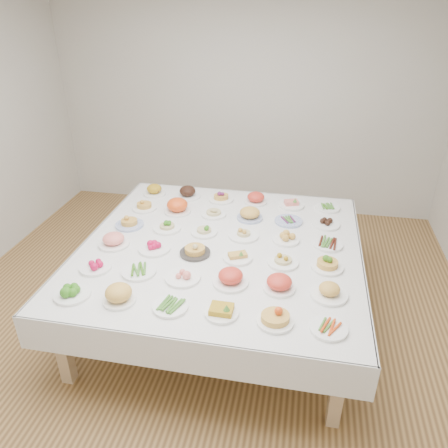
% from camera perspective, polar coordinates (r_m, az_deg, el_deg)
% --- Properties ---
extents(room_envelope, '(5.02, 5.02, 2.81)m').
position_cam_1_polar(room_envelope, '(3.30, -3.82, 13.05)').
color(room_envelope, '#A37A44').
rests_on(room_envelope, ground).
extents(display_table, '(2.39, 2.39, 0.75)m').
position_cam_1_polar(display_table, '(3.80, -0.44, -3.60)').
color(display_table, white).
rests_on(display_table, ground).
extents(dish_0, '(0.26, 0.26, 0.12)m').
position_cam_1_polar(dish_0, '(3.33, -19.29, -8.07)').
color(dish_0, white).
rests_on(dish_0, display_table).
extents(dish_1, '(0.23, 0.23, 0.14)m').
position_cam_1_polar(dish_1, '(3.18, -13.58, -8.89)').
color(dish_1, white).
rests_on(dish_1, display_table).
extents(dish_2, '(0.24, 0.24, 0.06)m').
position_cam_1_polar(dish_2, '(3.08, -7.02, -10.49)').
color(dish_2, white).
rests_on(dish_2, display_table).
extents(dish_3, '(0.23, 0.23, 0.11)m').
position_cam_1_polar(dish_3, '(2.99, -0.33, -10.99)').
color(dish_3, white).
rests_on(dish_3, display_table).
extents(dish_4, '(0.28, 0.27, 0.16)m').
position_cam_1_polar(dish_4, '(2.93, 6.75, -11.54)').
color(dish_4, white).
rests_on(dish_4, display_table).
extents(dish_5, '(0.24, 0.24, 0.05)m').
position_cam_1_polar(dish_5, '(2.97, 13.50, -12.98)').
color(dish_5, white).
rests_on(dish_5, display_table).
extents(dish_6, '(0.25, 0.25, 0.10)m').
position_cam_1_polar(dish_6, '(3.59, -16.48, -5.10)').
color(dish_6, white).
rests_on(dish_6, display_table).
extents(dish_7, '(0.27, 0.26, 0.06)m').
position_cam_1_polar(dish_7, '(3.47, -11.06, -5.93)').
color(dish_7, white).
rests_on(dish_7, display_table).
extents(dish_8, '(0.27, 0.27, 0.10)m').
position_cam_1_polar(dish_8, '(3.34, -5.43, -6.53)').
color(dish_8, white).
rests_on(dish_8, display_table).
extents(dish_9, '(0.28, 0.28, 0.15)m').
position_cam_1_polar(dish_9, '(3.26, 0.87, -6.73)').
color(dish_9, white).
rests_on(dish_9, display_table).
extents(dish_10, '(0.24, 0.24, 0.15)m').
position_cam_1_polar(dish_10, '(3.23, 7.24, -7.42)').
color(dish_10, white).
rests_on(dish_10, display_table).
extents(dish_11, '(0.27, 0.27, 0.15)m').
position_cam_1_polar(dish_11, '(3.23, 13.63, -8.10)').
color(dish_11, white).
rests_on(dish_11, display_table).
extents(dish_12, '(0.26, 0.26, 0.15)m').
position_cam_1_polar(dish_12, '(3.85, -14.25, -1.78)').
color(dish_12, white).
rests_on(dish_12, display_table).
extents(dish_13, '(0.27, 0.27, 0.10)m').
position_cam_1_polar(dish_13, '(3.73, -9.10, -2.84)').
color(dish_13, white).
rests_on(dish_13, display_table).
extents(dish_14, '(0.25, 0.25, 0.15)m').
position_cam_1_polar(dish_14, '(3.62, -3.83, -3.03)').
color(dish_14, '#2E2B29').
rests_on(dish_14, display_table).
extents(dish_15, '(0.24, 0.24, 0.09)m').
position_cam_1_polar(dish_15, '(3.57, 1.80, -4.12)').
color(dish_15, white).
rests_on(dish_15, display_table).
extents(dish_16, '(0.25, 0.25, 0.12)m').
position_cam_1_polar(dish_16, '(3.53, 7.74, -4.42)').
color(dish_16, white).
rests_on(dish_16, display_table).
extents(dish_17, '(0.25, 0.25, 0.15)m').
position_cam_1_polar(dish_17, '(3.53, 13.40, -4.69)').
color(dish_17, white).
rests_on(dish_17, display_table).
extents(dish_18, '(0.26, 0.26, 0.15)m').
position_cam_1_polar(dish_18, '(4.14, -12.31, 0.56)').
color(dish_18, '#4C66B2').
rests_on(dish_18, display_table).
extents(dish_19, '(0.25, 0.25, 0.13)m').
position_cam_1_polar(dish_19, '(4.02, -7.46, 0.05)').
color(dish_19, white).
rests_on(dish_19, display_table).
extents(dish_20, '(0.23, 0.23, 0.12)m').
position_cam_1_polar(dish_20, '(3.93, -2.63, -0.59)').
color(dish_20, white).
rests_on(dish_20, display_table).
extents(dish_21, '(0.27, 0.27, 0.12)m').
position_cam_1_polar(dish_21, '(3.88, 2.58, -0.99)').
color(dish_21, white).
rests_on(dish_21, display_table).
extents(dish_22, '(0.23, 0.23, 0.10)m').
position_cam_1_polar(dish_22, '(3.85, 8.12, -1.65)').
color(dish_22, white).
rests_on(dish_22, display_table).
extents(dish_23, '(0.26, 0.25, 0.06)m').
position_cam_1_polar(dish_23, '(3.85, 13.41, -2.41)').
color(dish_23, white).
rests_on(dish_23, display_table).
extents(dish_24, '(0.24, 0.24, 0.12)m').
position_cam_1_polar(dish_24, '(4.44, -10.39, 2.52)').
color(dish_24, white).
rests_on(dish_24, display_table).
extents(dish_25, '(0.28, 0.28, 0.16)m').
position_cam_1_polar(dish_25, '(4.32, -6.13, 2.50)').
color(dish_25, white).
rests_on(dish_25, display_table).
extents(dish_26, '(0.24, 0.24, 0.12)m').
position_cam_1_polar(dish_26, '(4.24, -1.36, 1.78)').
color(dish_26, white).
rests_on(dish_26, display_table).
extents(dish_27, '(0.27, 0.27, 0.15)m').
position_cam_1_polar(dish_27, '(4.18, 3.40, 1.54)').
color(dish_27, '#4C66B2').
rests_on(dish_27, display_table).
extents(dish_28, '(0.26, 0.26, 0.05)m').
position_cam_1_polar(dish_28, '(4.18, 8.42, 0.49)').
color(dish_28, '#4C66B2').
rests_on(dish_28, display_table).
extents(dish_29, '(0.25, 0.25, 0.10)m').
position_cam_1_polar(dish_29, '(4.17, 13.20, 0.28)').
color(dish_29, white).
rests_on(dish_29, display_table).
extents(dish_30, '(0.23, 0.23, 0.14)m').
position_cam_1_polar(dish_30, '(4.75, -9.10, 4.52)').
color(dish_30, white).
rests_on(dish_30, display_table).
extents(dish_31, '(0.27, 0.27, 0.15)m').
position_cam_1_polar(dish_31, '(4.64, -4.79, 4.29)').
color(dish_31, white).
rests_on(dish_31, display_table).
extents(dish_32, '(0.25, 0.25, 0.13)m').
position_cam_1_polar(dish_32, '(4.55, -0.38, 3.72)').
color(dish_32, white).
rests_on(dish_32, display_table).
extents(dish_33, '(0.23, 0.23, 0.14)m').
position_cam_1_polar(dish_33, '(4.51, 4.18, 3.54)').
color(dish_33, white).
rests_on(dish_33, display_table).
extents(dish_34, '(0.25, 0.25, 0.11)m').
position_cam_1_polar(dish_34, '(4.48, 8.79, 2.82)').
color(dish_34, white).
rests_on(dish_34, display_table).
extents(dish_35, '(0.25, 0.25, 0.05)m').
position_cam_1_polar(dish_35, '(4.51, 13.35, 2.18)').
color(dish_35, white).
rests_on(dish_35, display_table).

